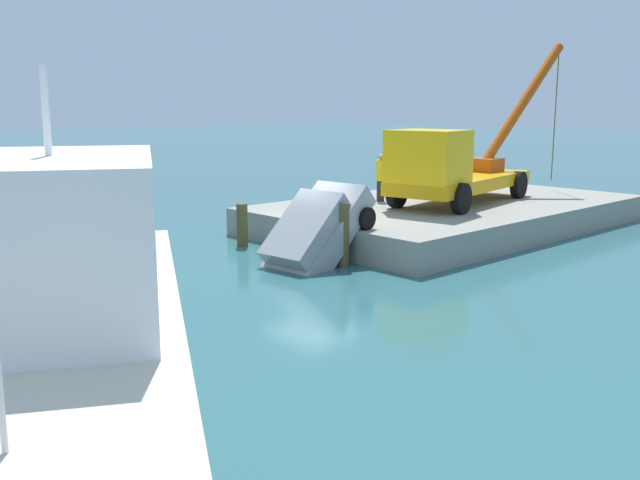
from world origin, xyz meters
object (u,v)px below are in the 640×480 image
Objects in this scene: crane_truck at (451,168)px; dock_worker at (381,177)px; moored_yacht at (78,319)px; salvaged_car at (309,243)px.

crane_truck reaches higher than dock_worker.
moored_yacht is at bearing 21.94° from dock_worker.
dock_worker is 0.45× the size of salvaged_car.
salvaged_car is (6.12, 2.86, -1.17)m from dock_worker.
crane_truck is at bearing 112.53° from dock_worker.
moored_yacht reaches higher than salvaged_car.
salvaged_car is 8.44m from moored_yacht.
moored_yacht is at bearing 19.44° from salvaged_car.
crane_truck reaches higher than salvaged_car.
crane_truck is 0.70× the size of moored_yacht.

